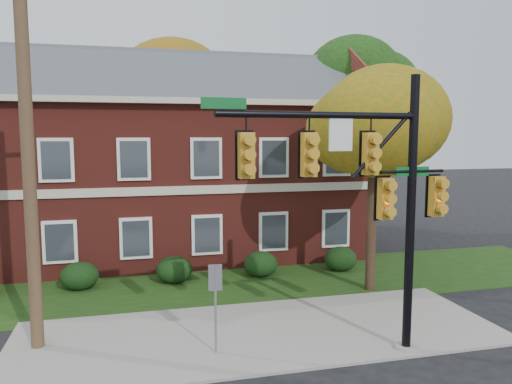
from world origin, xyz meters
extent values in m
plane|color=black|center=(0.00, 0.00, 0.00)|extent=(120.00, 120.00, 0.00)
cube|color=gray|center=(0.00, 1.00, 0.04)|extent=(14.00, 5.00, 0.08)
cube|color=#193811|center=(0.00, 6.00, 0.02)|extent=(30.00, 6.00, 0.04)
cube|color=maroon|center=(-2.00, 12.00, 3.50)|extent=(18.00, 8.00, 7.00)
cube|color=beige|center=(-2.00, 12.00, 7.12)|extent=(18.80, 8.80, 0.24)
cube|color=beige|center=(-2.00, 7.97, 3.50)|extent=(18.00, 0.12, 0.35)
ellipsoid|color=black|center=(-5.50, 6.70, 0.53)|extent=(1.40, 1.26, 1.05)
ellipsoid|color=black|center=(-2.00, 6.70, 0.53)|extent=(1.40, 1.26, 1.05)
ellipsoid|color=black|center=(1.50, 6.70, 0.53)|extent=(1.40, 1.26, 1.05)
ellipsoid|color=black|center=(5.00, 6.70, 0.53)|extent=(1.40, 1.26, 1.05)
cylinder|color=black|center=(5.00, 4.00, 2.88)|extent=(0.36, 0.36, 5.76)
ellipsoid|color=#B6690F|center=(5.00, 4.00, 6.48)|extent=(4.25, 4.25, 3.60)
ellipsoid|color=#B6690F|center=(5.62, 3.62, 7.08)|extent=(3.50, 3.50, 3.00)
cylinder|color=black|center=(9.00, 13.00, 3.52)|extent=(0.36, 0.36, 7.04)
ellipsoid|color=black|center=(9.00, 13.00, 7.92)|extent=(5.95, 5.95, 5.04)
ellipsoid|color=black|center=(9.88, 12.47, 8.52)|extent=(4.90, 4.90, 4.20)
cylinder|color=black|center=(-1.00, 20.00, 3.84)|extent=(0.36, 0.36, 7.68)
ellipsoid|color=#B2450F|center=(-1.00, 20.00, 8.64)|extent=(6.46, 6.46, 5.47)
ellipsoid|color=#B2450F|center=(-0.05, 19.43, 9.24)|extent=(5.32, 5.32, 4.56)
cylinder|color=gray|center=(3.48, -1.08, 0.08)|extent=(0.58, 0.58, 0.17)
cylinder|color=black|center=(3.48, -1.08, 3.64)|extent=(0.25, 0.25, 7.28)
cylinder|color=black|center=(0.88, -1.28, 6.24)|extent=(5.20, 0.56, 0.17)
cylinder|color=black|center=(3.48, -1.08, 4.83)|extent=(1.87, 0.23, 0.08)
cube|color=#BD831E|center=(-0.98, -1.42, 5.30)|extent=(0.48, 0.35, 1.21)
cube|color=#BD831E|center=(0.57, -1.30, 5.30)|extent=(0.48, 0.35, 1.21)
cube|color=#BD831E|center=(2.23, -1.17, 5.30)|extent=(0.48, 0.35, 1.21)
cube|color=silver|center=(1.40, -1.24, 5.77)|extent=(0.63, 0.09, 0.78)
cube|color=#0B5821|center=(-1.50, -1.46, 6.47)|extent=(1.04, 0.12, 0.25)
cube|color=#BD831E|center=(2.70, -1.14, 4.16)|extent=(0.48, 0.35, 1.21)
cube|color=#BD831E|center=(4.25, -1.02, 4.16)|extent=(0.48, 0.35, 1.21)
cube|color=#0B5821|center=(3.48, -1.08, 4.83)|extent=(0.99, 0.12, 0.24)
cylinder|color=#503625|center=(-6.10, 1.50, 5.05)|extent=(0.35, 0.35, 10.10)
cylinder|color=slate|center=(-1.50, -0.07, 1.22)|extent=(0.07, 0.07, 2.44)
cube|color=slate|center=(-1.50, -0.07, 2.10)|extent=(0.36, 0.07, 0.69)
camera|label=1|loc=(-3.55, -12.47, 5.78)|focal=35.00mm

